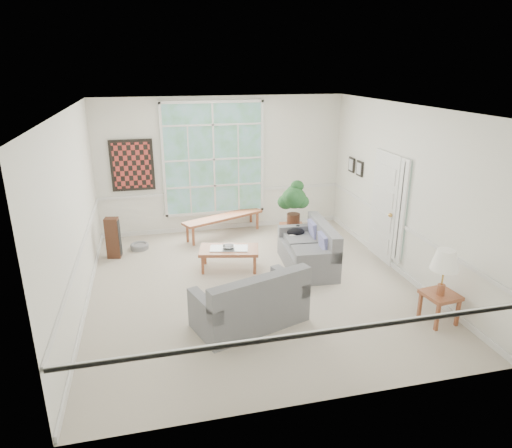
{
  "coord_description": "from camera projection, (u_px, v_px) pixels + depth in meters",
  "views": [
    {
      "loc": [
        -1.6,
        -6.94,
        3.62
      ],
      "look_at": [
        0.1,
        0.2,
        1.05
      ],
      "focal_mm": 32.0,
      "sensor_mm": 36.0,
      "label": 1
    }
  ],
  "objects": [
    {
      "name": "table_lamp",
      "position": [
        443.0,
        273.0,
        6.5
      ],
      "size": [
        0.43,
        0.43,
        0.69
      ],
      "primitive_type": null,
      "rotation": [
        0.0,
        0.0,
        0.07
      ],
      "color": "white",
      "rests_on": "side_table"
    },
    {
      "name": "wall_left",
      "position": [
        74.0,
        215.0,
        6.83
      ],
      "size": [
        0.02,
        6.0,
        3.0
      ],
      "primitive_type": "cube",
      "color": "white",
      "rests_on": "ground"
    },
    {
      "name": "door_sidelight",
      "position": [
        401.0,
        212.0,
        8.11
      ],
      "size": [
        0.08,
        0.26,
        1.9
      ],
      "primitive_type": "cube",
      "color": "white",
      "rests_on": "wall_right"
    },
    {
      "name": "houseplant",
      "position": [
        294.0,
        203.0,
        9.34
      ],
      "size": [
        0.62,
        0.62,
        0.93
      ],
      "primitive_type": null,
      "rotation": [
        0.0,
        0.0,
        0.16
      ],
      "color": "#204E24",
      "rests_on": "end_table"
    },
    {
      "name": "wall_art",
      "position": [
        132.0,
        165.0,
        9.68
      ],
      "size": [
        0.9,
        0.06,
        1.1
      ],
      "primitive_type": "cube",
      "color": "maroon",
      "rests_on": "wall_back"
    },
    {
      "name": "cat",
      "position": [
        296.0,
        232.0,
        8.96
      ],
      "size": [
        0.41,
        0.34,
        0.17
      ],
      "primitive_type": "ellipsoid",
      "rotation": [
        0.0,
        0.0,
        -0.27
      ],
      "color": "black",
      "rests_on": "loveseat_right"
    },
    {
      "name": "window_bench",
      "position": [
        224.0,
        226.0,
        10.17
      ],
      "size": [
        1.89,
        1.11,
        0.44
      ],
      "primitive_type": "cube",
      "rotation": [
        0.0,
        0.0,
        0.41
      ],
      "color": "#965031",
      "rests_on": "floor"
    },
    {
      "name": "side_table",
      "position": [
        439.0,
        307.0,
        6.72
      ],
      "size": [
        0.52,
        0.52,
        0.47
      ],
      "primitive_type": "cube",
      "rotation": [
        0.0,
        0.0,
        0.13
      ],
      "color": "#965031",
      "rests_on": "floor"
    },
    {
      "name": "wall_frame_far",
      "position": [
        351.0,
        165.0,
        9.98
      ],
      "size": [
        0.04,
        0.26,
        0.32
      ],
      "primitive_type": "cube",
      "color": "black",
      "rests_on": "wall_right"
    },
    {
      "name": "pewter_bowl",
      "position": [
        228.0,
        247.0,
        8.43
      ],
      "size": [
        0.33,
        0.33,
        0.07
      ],
      "primitive_type": "imported",
      "rotation": [
        0.0,
        0.0,
        -0.21
      ],
      "color": "#9A9A9F",
      "rests_on": "coffee_table"
    },
    {
      "name": "end_table",
      "position": [
        292.0,
        236.0,
        9.52
      ],
      "size": [
        0.54,
        0.54,
        0.47
      ],
      "primitive_type": "cube",
      "rotation": [
        0.0,
        0.0,
        -0.15
      ],
      "color": "#965031",
      "rests_on": "floor"
    },
    {
      "name": "wall_back",
      "position": [
        223.0,
        165.0,
        10.18
      ],
      "size": [
        5.5,
        0.02,
        3.0
      ],
      "primitive_type": "cube",
      "color": "white",
      "rests_on": "ground"
    },
    {
      "name": "pet_bed",
      "position": [
        140.0,
        246.0,
        9.47
      ],
      "size": [
        0.39,
        0.39,
        0.11
      ],
      "primitive_type": "cylinder",
      "rotation": [
        0.0,
        0.0,
        -0.02
      ],
      "color": "slate",
      "rests_on": "floor"
    },
    {
      "name": "window_back",
      "position": [
        214.0,
        159.0,
        10.05
      ],
      "size": [
        2.3,
        0.08,
        2.4
      ],
      "primitive_type": "cube",
      "color": "white",
      "rests_on": "wall_back"
    },
    {
      "name": "wall_right",
      "position": [
        405.0,
        192.0,
        8.03
      ],
      "size": [
        0.02,
        6.0,
        3.0
      ],
      "primitive_type": "cube",
      "color": "white",
      "rests_on": "ground"
    },
    {
      "name": "loveseat_front",
      "position": [
        249.0,
        297.0,
        6.63
      ],
      "size": [
        1.78,
        1.29,
        0.87
      ],
      "primitive_type": "cube",
      "rotation": [
        0.0,
        0.0,
        0.33
      ],
      "color": "slate",
      "rests_on": "floor"
    },
    {
      "name": "wall_frame_near",
      "position": [
        359.0,
        169.0,
        9.61
      ],
      "size": [
        0.04,
        0.26,
        0.32
      ],
      "primitive_type": "cube",
      "color": "black",
      "rests_on": "wall_right"
    },
    {
      "name": "entry_door",
      "position": [
        384.0,
        207.0,
        8.72
      ],
      "size": [
        0.08,
        0.9,
        2.1
      ],
      "primitive_type": "cube",
      "color": "white",
      "rests_on": "floor"
    },
    {
      "name": "floor",
      "position": [
        253.0,
        285.0,
        7.93
      ],
      "size": [
        5.5,
        6.0,
        0.01
      ],
      "primitive_type": "cube",
      "color": "#B8AC9B",
      "rests_on": "ground"
    },
    {
      "name": "wall_front",
      "position": [
        319.0,
        284.0,
        4.67
      ],
      "size": [
        5.5,
        0.02,
        3.0
      ],
      "primitive_type": "cube",
      "color": "white",
      "rests_on": "ground"
    },
    {
      "name": "loveseat_right",
      "position": [
        307.0,
        246.0,
        8.49
      ],
      "size": [
        0.93,
        1.63,
        0.85
      ],
      "primitive_type": "cube",
      "rotation": [
        0.0,
        0.0,
        -0.08
      ],
      "color": "slate",
      "rests_on": "floor"
    },
    {
      "name": "ceiling",
      "position": [
        253.0,
        108.0,
        6.93
      ],
      "size": [
        5.5,
        6.0,
        0.02
      ],
      "primitive_type": "cube",
      "color": "white",
      "rests_on": "ground"
    },
    {
      "name": "coffee_table",
      "position": [
        229.0,
        259.0,
        8.5
      ],
      "size": [
        1.19,
        0.82,
        0.4
      ],
      "primitive_type": "cube",
      "rotation": [
        0.0,
        0.0,
        -0.22
      ],
      "color": "#965031",
      "rests_on": "floor"
    },
    {
      "name": "floor_speaker",
      "position": [
        113.0,
        238.0,
        8.94
      ],
      "size": [
        0.29,
        0.24,
        0.82
      ],
      "primitive_type": "cube",
      "rotation": [
        0.0,
        0.0,
        -0.17
      ],
      "color": "#422316",
      "rests_on": "floor"
    }
  ]
}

